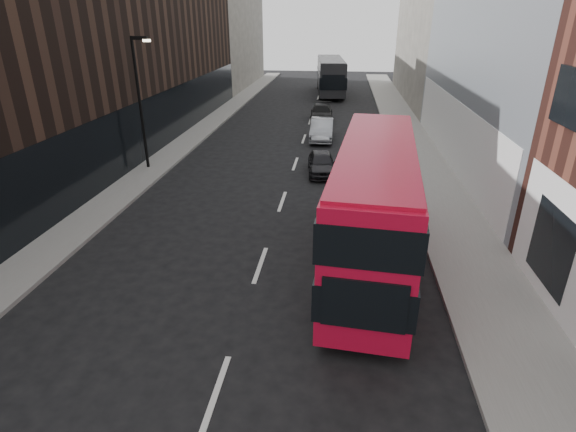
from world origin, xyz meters
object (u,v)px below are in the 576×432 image
(grey_bus, at_px, (330,75))
(car_c, at_px, (322,113))
(car_a, at_px, (321,163))
(red_bus, at_px, (374,201))
(street_lamp, at_px, (140,95))
(car_b, at_px, (322,129))

(grey_bus, bearing_deg, car_c, -95.57)
(grey_bus, height_order, car_c, grey_bus)
(car_a, bearing_deg, car_c, 87.06)
(grey_bus, bearing_deg, car_a, -93.68)
(red_bus, relative_size, car_c, 2.42)
(red_bus, xyz_separation_m, car_c, (-2.90, 23.85, -1.74))
(grey_bus, distance_m, car_a, 28.28)
(street_lamp, height_order, red_bus, street_lamp)
(street_lamp, distance_m, red_bus, 15.38)
(car_a, height_order, car_b, car_b)
(car_a, distance_m, car_c, 14.06)
(red_bus, bearing_deg, car_c, 102.14)
(car_a, bearing_deg, red_bus, -83.08)
(car_a, relative_size, car_c, 0.81)
(grey_bus, xyz_separation_m, car_a, (0.45, -28.24, -1.43))
(street_lamp, relative_size, red_bus, 0.65)
(car_b, bearing_deg, car_c, 92.27)
(street_lamp, bearing_deg, car_b, 40.14)
(grey_bus, xyz_separation_m, car_b, (0.09, -20.67, -1.31))
(red_bus, relative_size, car_a, 2.99)
(grey_bus, distance_m, car_b, 20.71)
(car_a, relative_size, car_b, 0.81)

